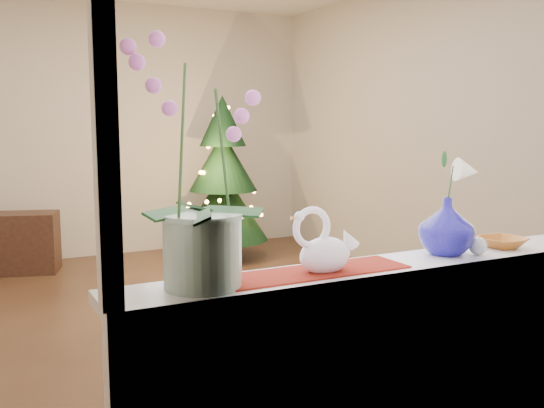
% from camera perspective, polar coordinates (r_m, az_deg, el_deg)
% --- Properties ---
extents(ground, '(5.00, 5.00, 0.00)m').
position_cam_1_polar(ground, '(4.57, -7.80, -10.64)').
color(ground, '#3E2519').
rests_on(ground, ground).
extents(wall_back, '(4.50, 0.10, 2.70)m').
position_cam_1_polar(wall_back, '(6.75, -15.16, 6.73)').
color(wall_back, beige).
rests_on(wall_back, ground).
extents(wall_front, '(4.50, 0.10, 2.70)m').
position_cam_1_polar(wall_front, '(2.14, 14.51, 5.32)').
color(wall_front, beige).
rests_on(wall_front, ground).
extents(wall_right, '(0.10, 5.00, 2.70)m').
position_cam_1_polar(wall_right, '(5.50, 14.74, 6.59)').
color(wall_right, beige).
rests_on(wall_right, ground).
extents(window_apron, '(2.20, 0.08, 0.88)m').
position_cam_1_polar(window_apron, '(2.38, 13.08, -17.03)').
color(window_apron, white).
rests_on(window_apron, ground).
extents(windowsill, '(2.20, 0.26, 0.04)m').
position_cam_1_polar(windowsill, '(2.30, 11.97, -5.78)').
color(windowsill, white).
rests_on(windowsill, window_apron).
extents(window_frame, '(2.22, 0.06, 1.60)m').
position_cam_1_polar(window_frame, '(2.18, 14.29, 14.59)').
color(window_frame, white).
rests_on(window_frame, windowsill).
extents(runner, '(0.70, 0.20, 0.01)m').
position_cam_1_polar(runner, '(2.08, 3.80, -6.41)').
color(runner, maroon).
rests_on(runner, windowsill).
extents(orchid_pot, '(0.27, 0.27, 0.77)m').
position_cam_1_polar(orchid_pot, '(1.85, -6.70, 3.81)').
color(orchid_pot, beige).
rests_on(orchid_pot, windowsill).
extents(swan, '(0.26, 0.13, 0.22)m').
position_cam_1_polar(swan, '(2.07, 5.02, -3.51)').
color(swan, white).
rests_on(swan, windowsill).
extents(blue_vase, '(0.29, 0.29, 0.26)m').
position_cam_1_polar(blue_vase, '(2.44, 16.13, -1.61)').
color(blue_vase, navy).
rests_on(blue_vase, windowsill).
extents(lily, '(0.14, 0.08, 0.19)m').
position_cam_1_polar(lily, '(2.41, 16.33, 3.66)').
color(lily, white).
rests_on(lily, blue_vase).
extents(paperweight, '(0.09, 0.09, 0.07)m').
position_cam_1_polar(paperweight, '(2.48, 18.80, -3.76)').
color(paperweight, silver).
rests_on(paperweight, windowsill).
extents(amber_dish, '(0.16, 0.16, 0.04)m').
position_cam_1_polar(amber_dish, '(2.66, 20.88, -3.45)').
color(amber_dish, '#9D5619').
rests_on(amber_dish, windowsill).
extents(xmas_tree, '(1.12, 1.12, 1.71)m').
position_cam_1_polar(xmas_tree, '(6.37, -4.61, 2.48)').
color(xmas_tree, black).
rests_on(xmas_tree, ground).
extents(side_table, '(0.85, 0.60, 0.58)m').
position_cam_1_polar(side_table, '(6.29, -22.98, -3.39)').
color(side_table, black).
rests_on(side_table, ground).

